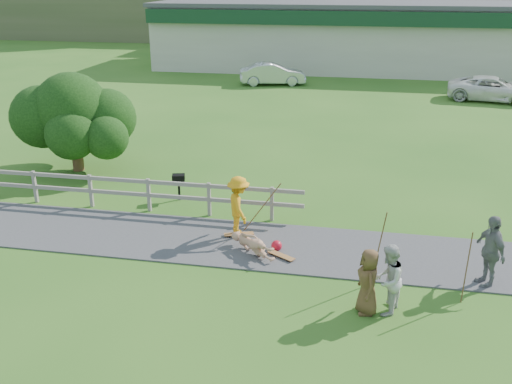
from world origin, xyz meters
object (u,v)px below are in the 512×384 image
Objects in this scene: car_silver at (273,74)px; car_white at (493,89)px; bbq at (179,187)px; skater_rider at (239,209)px; skater_fallen at (253,245)px; spectator_c at (368,282)px; tree at (74,128)px; spectator_a at (388,280)px; spectator_b at (490,251)px.

car_silver is 14.11m from car_white.
car_white reaches higher than bbq.
skater_rider is 1.31m from skater_fallen.
spectator_c is 0.35× the size of tree.
tree reaches higher than skater_rider.
skater_fallen is 25.44m from car_silver.
car_silver is (-7.12, 27.40, -0.09)m from spectator_a.
skater_rider reaches higher than spectator_a.
skater_fallen is 4.19m from spectator_a.
car_white is (4.28, 22.92, -0.20)m from spectator_b.
car_white is at bearing -178.49° from spectator_a.
spectator_a is at bearing -179.13° from car_silver.
bbq is at bearing 19.80° from skater_rider.
spectator_c is at bearing 173.51° from car_white.
car_silver is at bearing -148.68° from spectator_a.
car_white is (10.22, 22.41, 0.43)m from skater_fallen.
skater_rider is 5.23m from spectator_a.
tree is (-8.07, 5.72, 1.41)m from skater_fallen.
skater_rider is at bearing 72.48° from skater_fallen.
spectator_c is 1.73× the size of bbq.
bbq is (-6.30, 5.77, -0.33)m from spectator_c.
tree is at bearing -107.71° from spectator_a.
skater_rider reaches higher than bbq.
car_white is 24.78m from tree.
car_silver is 21.71m from bbq.
spectator_a reaches higher than car_white.
spectator_a reaches higher than skater_fallen.
spectator_a is 1.84× the size of bbq.
skater_rider is at bearing -111.25° from spectator_a.
car_silver is (-3.00, 24.18, -0.14)m from skater_rider.
spectator_b reaches higher than skater_rider.
skater_fallen is at bearing -116.98° from spectator_b.
spectator_c is at bearing -86.04° from skater_fallen.
car_silver reaches higher than skater_fallen.
bbq is (0.39, -21.70, -0.29)m from car_silver.
spectator_c is 0.35× the size of car_silver.
car_silver is at bearing 77.11° from tree.
car_white is at bearing 38.99° from bbq.
bbq is (4.84, -2.24, -1.25)m from tree.
spectator_a is 0.90× the size of spectator_b.
spectator_a is 1.07× the size of spectator_c.
bbq is at bearing 83.72° from skater_fallen.
tree is (-7.45, 4.72, 0.82)m from skater_rider.
spectator_b reaches higher than car_silver.
car_silver is (-9.56, 25.68, -0.18)m from spectator_b.
tree is 5.00× the size of bbq.
skater_rider is 1.06× the size of spectator_a.
tree is (-14.01, 6.22, 0.78)m from spectator_b.
spectator_c is at bearing -63.58° from spectator_a.
car_silver reaches higher than car_white.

